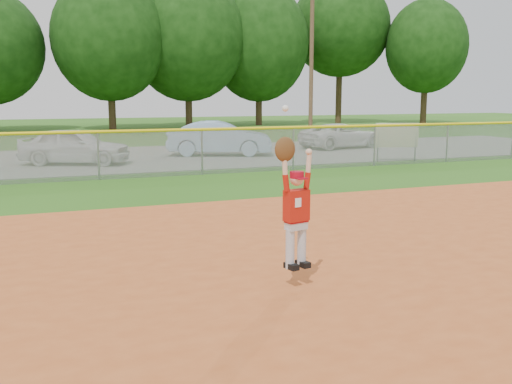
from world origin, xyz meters
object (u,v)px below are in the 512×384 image
at_px(sponsor_sign, 397,136).
at_px(car_white_a, 75,146).
at_px(car_blue, 220,138).
at_px(ballplayer, 295,204).
at_px(car_white_b, 342,136).

bearing_deg(sponsor_sign, car_white_a, 163.72).
height_order(car_blue, ballplayer, ballplayer).
height_order(sponsor_sign, ballplayer, ballplayer).
relative_size(car_blue, ballplayer, 2.05).
bearing_deg(ballplayer, car_white_a, 96.53).
bearing_deg(car_white_a, ballplayer, -149.67).
height_order(car_blue, car_white_b, car_blue).
distance_m(car_blue, sponsor_sign, 7.49).
relative_size(car_white_b, ballplayer, 1.97).
distance_m(car_white_a, car_white_b, 13.05).
distance_m(car_white_b, ballplayer, 21.22).
height_order(car_white_a, car_white_b, car_white_a).
relative_size(car_white_a, ballplayer, 1.85).
distance_m(car_blue, car_white_b, 6.84).
xyz_separation_m(car_white_a, sponsor_sign, (11.97, -3.50, 0.29)).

